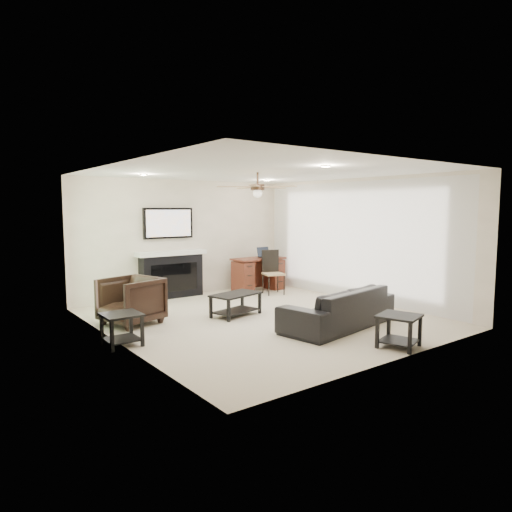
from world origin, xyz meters
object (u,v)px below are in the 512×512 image
object	(u,v)px
armchair	(131,301)
coffee_table	(236,305)
fireplace_unit	(171,253)
sofa	(338,307)
desk	(258,274)

from	to	relation	value
armchair	coffee_table	distance (m)	1.80
coffee_table	fireplace_unit	bearing A→B (deg)	80.73
coffee_table	armchair	bearing A→B (deg)	148.74
sofa	desk	bearing A→B (deg)	-114.78
armchair	desk	size ratio (longest dim) A/B	0.70
armchair	fireplace_unit	distance (m)	2.31
sofa	armchair	world-z (taller)	armchair
armchair	desk	world-z (taller)	armchair
sofa	armchair	bearing A→B (deg)	-48.91
coffee_table	fireplace_unit	xyz separation A→B (m)	(-0.15, 2.17, 0.75)
sofa	desk	distance (m)	3.47
sofa	fireplace_unit	world-z (taller)	fireplace_unit
fireplace_unit	armchair	bearing A→B (deg)	-133.62
sofa	armchair	size ratio (longest dim) A/B	2.51
coffee_table	desk	world-z (taller)	desk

